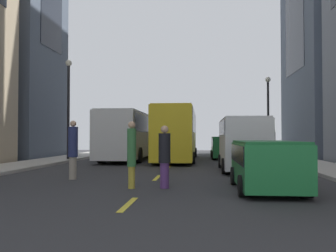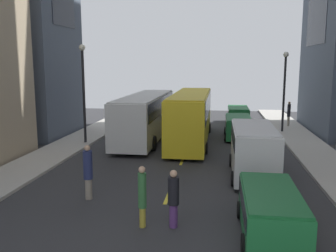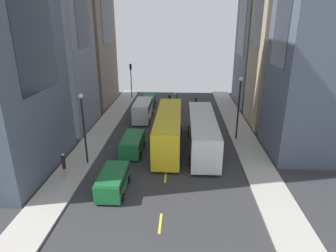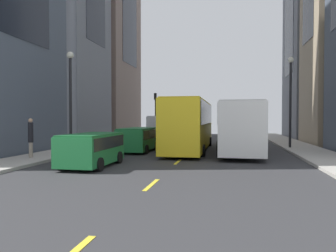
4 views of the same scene
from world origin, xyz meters
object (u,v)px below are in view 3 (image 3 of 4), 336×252
at_px(pedestrian_crossing_mid, 64,164).
at_px(traffic_light_near_corner, 131,74).
at_px(car_green_2, 148,101).
at_px(car_green_1, 113,180).
at_px(pedestrian_walking_far, 196,103).
at_px(pedestrian_crossing_near, 170,100).
at_px(pedestrian_waiting_curb, 177,99).
at_px(car_green_0, 132,143).
at_px(city_bus_white, 203,130).
at_px(delivery_van_white, 143,109).
at_px(streetcar_yellow, 168,127).

distance_m(pedestrian_crossing_mid, traffic_light_near_corner, 26.73).
bearing_deg(car_green_2, pedestrian_crossing_mid, 78.71).
distance_m(car_green_1, traffic_light_near_corner, 28.49).
relative_size(pedestrian_walking_far, traffic_light_near_corner, 0.41).
bearing_deg(car_green_2, traffic_light_near_corner, -53.59).
distance_m(pedestrian_walking_far, pedestrian_crossing_near, 4.46).
bearing_deg(pedestrian_waiting_curb, pedestrian_walking_far, 56.61).
xyz_separation_m(car_green_0, car_green_2, (0.29, -16.53, -0.07)).
distance_m(city_bus_white, car_green_1, 11.14).
xyz_separation_m(pedestrian_walking_far, pedestrian_crossing_near, (3.87, -2.20, -0.15)).
xyz_separation_m(delivery_van_white, pedestrian_waiting_curb, (-4.30, -6.58, -0.33)).
bearing_deg(city_bus_white, pedestrian_walking_far, -89.41).
xyz_separation_m(city_bus_white, car_green_0, (6.96, 1.30, -1.02)).
xyz_separation_m(delivery_van_white, pedestrian_crossing_mid, (4.41, 15.41, -0.16)).
bearing_deg(pedestrian_waiting_curb, car_green_1, -3.77).
relative_size(car_green_1, pedestrian_crossing_near, 2.02).
bearing_deg(car_green_1, pedestrian_crossing_near, -97.96).
relative_size(pedestrian_crossing_near, traffic_light_near_corner, 0.36).
height_order(streetcar_yellow, pedestrian_waiting_curb, streetcar_yellow).
xyz_separation_m(car_green_0, pedestrian_crossing_near, (-2.96, -16.31, 0.10)).
distance_m(car_green_0, pedestrian_waiting_curb, 16.96).
relative_size(delivery_van_white, pedestrian_waiting_curb, 2.47).
bearing_deg(pedestrian_crossing_near, pedestrian_waiting_curb, -92.72).
xyz_separation_m(car_green_1, pedestrian_waiting_curb, (-4.33, -23.55, 0.23)).
xyz_separation_m(city_bus_white, pedestrian_crossing_near, (4.01, -15.01, -0.92)).
xyz_separation_m(car_green_0, traffic_light_near_corner, (3.62, -21.05, 3.10)).
bearing_deg(traffic_light_near_corner, pedestrian_crossing_mid, 87.69).
distance_m(delivery_van_white, car_green_2, 6.66).
distance_m(car_green_1, pedestrian_crossing_mid, 4.66).
height_order(streetcar_yellow, pedestrian_crossing_near, streetcar_yellow).
distance_m(car_green_0, traffic_light_near_corner, 21.58).
relative_size(car_green_0, pedestrian_walking_far, 1.96).
bearing_deg(delivery_van_white, car_green_2, -89.93).
height_order(pedestrian_crossing_near, pedestrian_waiting_curb, pedestrian_waiting_curb).
relative_size(streetcar_yellow, pedestrian_waiting_curb, 5.54).
height_order(city_bus_white, pedestrian_crossing_near, city_bus_white).
relative_size(car_green_0, pedestrian_crossing_mid, 2.07).
bearing_deg(pedestrian_crossing_near, streetcar_yellow, 170.78).
distance_m(streetcar_yellow, car_green_2, 15.33).
height_order(car_green_1, traffic_light_near_corner, traffic_light_near_corner).
bearing_deg(pedestrian_waiting_curb, pedestrian_crossing_near, -74.73).
bearing_deg(car_green_2, pedestrian_crossing_near, 176.11).
height_order(car_green_2, traffic_light_near_corner, traffic_light_near_corner).
distance_m(streetcar_yellow, pedestrian_crossing_mid, 10.95).
bearing_deg(pedestrian_waiting_curb, car_green_0, -7.06).
bearing_deg(pedestrian_walking_far, car_green_0, 29.29).
distance_m(car_green_0, pedestrian_walking_far, 15.68).
bearing_deg(pedestrian_crossing_near, car_green_1, 160.71).
distance_m(car_green_2, traffic_light_near_corner, 6.45).
height_order(pedestrian_walking_far, traffic_light_near_corner, traffic_light_near_corner).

